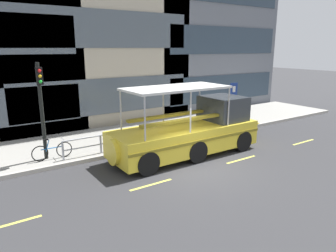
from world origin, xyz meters
The scene contains 10 objects.
ground_plane centered at (0.00, 0.00, 0.00)m, with size 120.00×120.00×0.00m, color #333335.
sidewalk centered at (0.00, 5.60, 0.09)m, with size 32.00×4.80×0.18m, color #99968E.
curb_edge centered at (0.00, 3.11, 0.09)m, with size 32.00×0.18×0.18m, color #B2ADA3.
lane_centreline centered at (0.00, -0.54, 0.00)m, with size 25.80×0.12×0.01m.
curb_guardrail centered at (0.77, 3.45, 0.76)m, with size 10.54×0.09×0.88m.
traffic_light_pole centered at (-5.02, 4.04, 2.72)m, with size 0.24×0.46×4.19m.
parking_sign centered at (6.17, 3.80, 2.00)m, with size 0.60×0.12×2.68m.
leaned_bicycle centered at (-4.81, 3.85, 0.56)m, with size 1.74×0.46×0.96m.
duck_tour_boat centered at (1.21, 1.40, 1.10)m, with size 9.02×2.47×3.28m.
pedestrian_near_bow centered at (4.77, 4.82, 1.15)m, with size 0.28×0.43×1.61m.
Camera 1 is at (-7.94, -9.80, 4.97)m, focal length 33.50 mm.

